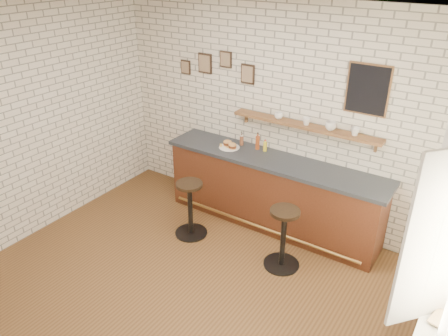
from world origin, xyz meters
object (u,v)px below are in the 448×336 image
(shelf_cup_a, at_px, (279,116))
(book_lower, at_px, (433,313))
(ciabatta_sandwich, at_px, (230,144))
(bitters_bottle_amber, at_px, (258,142))
(bar_counter, at_px, (272,192))
(bitters_bottle_brown, at_px, (242,140))
(sandwich_plate, at_px, (229,147))
(bar_stool_right, at_px, (283,236))
(shelf_cup_d, at_px, (355,131))
(bitters_bottle_white, at_px, (242,140))
(book_upper, at_px, (432,314))
(shelf_cup_b, at_px, (307,121))
(bar_stool_left, at_px, (190,207))
(condiment_bottle_yellow, at_px, (265,146))
(shelf_cup_c, at_px, (331,126))

(shelf_cup_a, bearing_deg, book_lower, -81.93)
(ciabatta_sandwich, xyz_separation_m, bitters_bottle_amber, (0.34, 0.18, 0.05))
(bar_counter, height_order, bitters_bottle_brown, bitters_bottle_brown)
(sandwich_plate, height_order, ciabatta_sandwich, ciabatta_sandwich)
(bitters_bottle_brown, bearing_deg, sandwich_plate, -117.86)
(bar_stool_right, bearing_deg, shelf_cup_d, 66.60)
(bar_counter, xyz_separation_m, bitters_bottle_amber, (-0.35, 0.16, 0.60))
(bitters_bottle_amber, bearing_deg, bitters_bottle_white, -180.00)
(book_upper, bearing_deg, bar_stool_right, 165.39)
(shelf_cup_b, bearing_deg, sandwich_plate, 153.57)
(shelf_cup_b, relative_size, book_lower, 0.42)
(ciabatta_sandwich, xyz_separation_m, bitters_bottle_white, (0.08, 0.18, 0.03))
(shelf_cup_b, bearing_deg, bitters_bottle_amber, 144.98)
(bitters_bottle_brown, relative_size, book_upper, 0.88)
(bar_stool_right, xyz_separation_m, book_lower, (1.74, -0.92, 0.52))
(bar_stool_left, distance_m, shelf_cup_d, 2.31)
(bar_stool_left, height_order, bar_stool_right, bar_stool_right)
(book_lower, bearing_deg, bar_stool_right, 125.23)
(bar_stool_right, xyz_separation_m, shelf_cup_a, (-0.61, 0.93, 1.12))
(sandwich_plate, distance_m, shelf_cup_b, 1.17)
(shelf_cup_b, height_order, book_upper, shelf_cup_b)
(bar_stool_right, xyz_separation_m, shelf_cup_b, (-0.22, 0.93, 1.12))
(sandwich_plate, xyz_separation_m, bar_stool_left, (-0.09, -0.81, -0.59))
(bitters_bottle_brown, bearing_deg, condiment_bottle_yellow, -0.00)
(bitters_bottle_white, bearing_deg, book_upper, -32.81)
(bitters_bottle_brown, xyz_separation_m, bar_stool_left, (-0.18, -0.98, -0.66))
(bar_counter, height_order, shelf_cup_c, shelf_cup_c)
(bitters_bottle_brown, height_order, bitters_bottle_white, bitters_bottle_white)
(bitters_bottle_amber, height_order, shelf_cup_a, shelf_cup_a)
(bitters_bottle_brown, height_order, shelf_cup_c, shelf_cup_c)
(sandwich_plate, height_order, condiment_bottle_yellow, condiment_bottle_yellow)
(shelf_cup_b, xyz_separation_m, shelf_cup_d, (0.62, 0.00, 0.00))
(bar_counter, relative_size, sandwich_plate, 11.07)
(bar_stool_left, bearing_deg, bitters_bottle_amber, 65.91)
(condiment_bottle_yellow, xyz_separation_m, shelf_cup_a, (0.16, 0.04, 0.46))
(ciabatta_sandwich, distance_m, book_lower, 3.39)
(condiment_bottle_yellow, relative_size, shelf_cup_b, 1.66)
(shelf_cup_d, distance_m, book_upper, 2.39)
(bar_counter, distance_m, book_lower, 2.85)
(bitters_bottle_amber, distance_m, book_lower, 3.20)
(bar_stool_right, bearing_deg, bitters_bottle_brown, 141.98)
(bitters_bottle_amber, height_order, book_lower, bitters_bottle_amber)
(ciabatta_sandwich, distance_m, bitters_bottle_amber, 0.38)
(bitters_bottle_brown, bearing_deg, shelf_cup_b, 2.28)
(bar_stool_right, relative_size, shelf_cup_d, 7.58)
(bar_stool_left, xyz_separation_m, shelf_cup_b, (1.11, 1.02, 1.12))
(bitters_bottle_white, height_order, shelf_cup_a, shelf_cup_a)
(bitters_bottle_brown, distance_m, bar_stool_right, 1.60)
(ciabatta_sandwich, bearing_deg, condiment_bottle_yellow, 20.99)
(condiment_bottle_yellow, xyz_separation_m, book_upper, (2.51, -1.86, -0.12))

